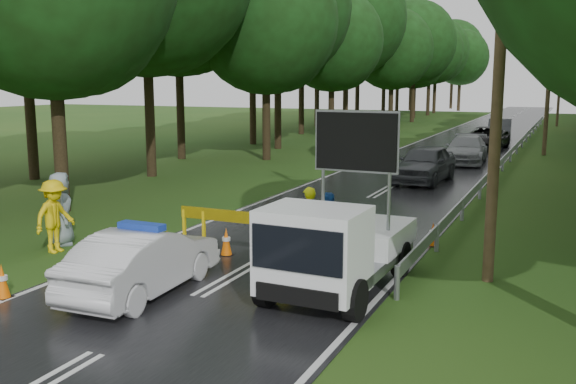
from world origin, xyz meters
The scene contains 22 objects.
ground centered at (0.00, 0.00, 0.00)m, with size 160.00×160.00×0.00m, color #1D4513.
road centered at (0.00, 30.00, 0.01)m, with size 7.00×140.00×0.02m, color black.
guardrail centered at (3.70, 29.67, 0.55)m, with size 0.12×60.06×0.70m.
utility_pole_near centered at (5.20, 2.00, 5.06)m, with size 1.40×0.24×10.00m.
utility_pole_mid centered at (5.20, 28.00, 5.06)m, with size 1.40×0.24×10.00m.
utility_pole_far centered at (5.20, 54.00, 5.06)m, with size 1.40×0.24×10.00m.
police_sedan centered at (-1.11, -1.74, 0.67)m, with size 1.60×4.11×1.47m.
work_truck centered at (2.44, -0.13, 0.98)m, with size 2.16×4.61×3.63m.
barrier centered at (-0.62, 1.19, 0.93)m, with size 2.97×0.10×1.23m.
officer centered at (0.82, 2.43, 0.86)m, with size 0.63×0.41×1.72m, color #DCEC0C.
civilian centered at (1.32, 2.59, 0.79)m, with size 0.77×0.60×1.58m, color #184A9C.
bystander_left centered at (-5.11, 0.00, 0.93)m, with size 1.20×0.69×1.86m, color yellow.
bystander_right centered at (-5.51, 0.64, 0.97)m, with size 0.95×0.62×1.94m, color gray.
queue_car_first centered at (0.96, 15.19, 0.80)m, with size 1.88×4.67×1.59m, color #43464C.
queue_car_second centered at (1.59, 22.46, 0.71)m, with size 2.00×4.91×1.43m, color #92959A.
queue_car_third centered at (1.61, 30.19, 0.70)m, with size 2.32×5.04×1.40m, color black.
queue_car_fourth centered at (1.71, 37.46, 0.75)m, with size 1.59×4.57×1.50m, color #3D3F44.
cone_near_left centered at (-3.50, -3.14, 0.35)m, with size 0.34×0.34×0.72m.
cone_center centered at (-1.00, 1.47, 0.35)m, with size 0.34×0.34×0.71m.
cone_far centered at (0.69, 5.00, 0.32)m, with size 0.31×0.31×0.65m.
cone_left_mid centered at (-2.08, 0.50, 0.36)m, with size 0.35×0.35×0.75m.
cone_right centered at (3.50, 4.50, 0.31)m, with size 0.30×0.30×0.64m.
Camera 1 is at (6.69, -12.02, 4.30)m, focal length 40.00 mm.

